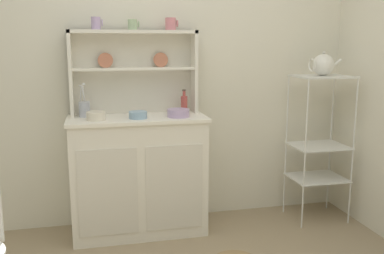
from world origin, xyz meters
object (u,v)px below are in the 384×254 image
at_px(bakers_rack, 319,133).
at_px(porcelain_teapot, 323,65).
at_px(hutch_cabinet, 138,174).
at_px(hutch_shelf_unit, 134,65).
at_px(cup_lilac_0, 96,23).
at_px(utensil_jar, 84,109).
at_px(bowl_mixing_large, 96,116).
at_px(jam_bottle, 184,104).

height_order(bakers_rack, porcelain_teapot, porcelain_teapot).
distance_m(hutch_cabinet, hutch_shelf_unit, 0.81).
bearing_deg(cup_lilac_0, utensil_jar, -157.36).
height_order(hutch_cabinet, hutch_shelf_unit, hutch_shelf_unit).
bearing_deg(porcelain_teapot, hutch_cabinet, 177.41).
relative_size(cup_lilac_0, bowl_mixing_large, 0.69).
height_order(hutch_cabinet, bowl_mixing_large, bowl_mixing_large).
xyz_separation_m(cup_lilac_0, porcelain_teapot, (1.68, -0.19, -0.30)).
height_order(bakers_rack, bowl_mixing_large, bakers_rack).
relative_size(bakers_rack, bowl_mixing_large, 8.88).
bearing_deg(bowl_mixing_large, hutch_cabinet, 14.21).
relative_size(jam_bottle, utensil_jar, 0.73).
height_order(hutch_cabinet, utensil_jar, utensil_jar).
bearing_deg(bakers_rack, hutch_cabinet, 177.42).
distance_m(hutch_shelf_unit, jam_bottle, 0.47).
xyz_separation_m(hutch_cabinet, cup_lilac_0, (-0.26, 0.12, 1.09)).
height_order(hutch_shelf_unit, cup_lilac_0, cup_lilac_0).
distance_m(bakers_rack, cup_lilac_0, 1.89).
distance_m(bowl_mixing_large, jam_bottle, 0.68).
relative_size(hutch_shelf_unit, bakers_rack, 0.80).
bearing_deg(porcelain_teapot, cup_lilac_0, 173.67).
xyz_separation_m(bowl_mixing_large, porcelain_teapot, (1.71, 0.01, 0.33)).
xyz_separation_m(hutch_cabinet, hutch_shelf_unit, (0.00, 0.16, 0.79)).
distance_m(hutch_shelf_unit, bowl_mixing_large, 0.50).
xyz_separation_m(hutch_cabinet, utensil_jar, (-0.37, 0.08, 0.49)).
xyz_separation_m(hutch_shelf_unit, cup_lilac_0, (-0.26, -0.04, 0.30)).
relative_size(bakers_rack, utensil_jar, 4.72).
bearing_deg(bakers_rack, porcelain_teapot, 180.00).
xyz_separation_m(hutch_cabinet, bakers_rack, (1.42, -0.06, 0.25)).
relative_size(hutch_shelf_unit, cup_lilac_0, 10.31).
distance_m(bakers_rack, bowl_mixing_large, 1.72).
relative_size(cup_lilac_0, jam_bottle, 0.50).
height_order(hutch_cabinet, cup_lilac_0, cup_lilac_0).
bearing_deg(hutch_shelf_unit, cup_lilac_0, -171.29).
height_order(hutch_cabinet, bakers_rack, bakers_rack).
distance_m(cup_lilac_0, utensil_jar, 0.61).
distance_m(cup_lilac_0, porcelain_teapot, 1.72).
height_order(bowl_mixing_large, utensil_jar, utensil_jar).
height_order(bakers_rack, cup_lilac_0, cup_lilac_0).
relative_size(bakers_rack, porcelain_teapot, 4.54).
distance_m(hutch_shelf_unit, bakers_rack, 1.54).
height_order(bowl_mixing_large, porcelain_teapot, porcelain_teapot).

